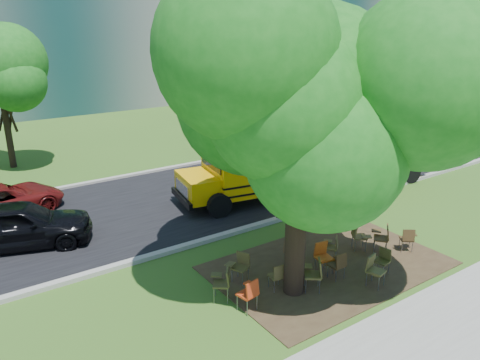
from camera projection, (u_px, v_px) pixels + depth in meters
ground at (293, 268)px, 14.10m from camera, size 160.00×160.00×0.00m
dirt_patch at (329, 265)px, 14.24m from camera, size 7.00×4.50×0.03m
asphalt_road at (184, 199)px, 19.55m from camera, size 80.00×8.00×0.04m
kerb_near at (237, 231)px, 16.42m from camera, size 80.00×0.25×0.14m
kerb_far at (144, 173)px, 22.74m from camera, size 80.00×0.25×0.14m
bg_tree_2 at (0, 84)px, 22.55m from camera, size 4.80×4.80×6.62m
bg_tree_3 at (244, 58)px, 27.70m from camera, size 5.60×5.60×7.84m
bg_tree_4 at (350, 64)px, 31.43m from camera, size 5.00×5.00×6.85m
main_tree at (301, 102)px, 11.18m from camera, size 7.20×7.20×8.83m
school_bus at (321, 152)px, 20.35m from camera, size 11.90×4.33×2.85m
chair_0 at (249, 292)px, 11.84m from camera, size 0.62×0.63×0.91m
chair_1 at (278, 274)px, 12.78m from camera, size 0.58×0.48×0.81m
chair_2 at (315, 272)px, 12.75m from camera, size 0.64×0.81×0.95m
chair_3 at (323, 255)px, 13.68m from camera, size 0.68×0.55×0.94m
chair_4 at (339, 263)px, 13.32m from camera, size 0.55×0.50×0.85m
chair_5 at (374, 268)px, 12.94m from camera, size 0.63×0.67×0.92m
chair_6 at (382, 258)px, 13.65m from camera, size 0.54×0.54×0.80m
chair_7 at (408, 237)px, 14.95m from camera, size 0.70×0.56×0.82m
chair_8 at (223, 280)px, 12.35m from camera, size 0.62×0.78×0.91m
chair_9 at (240, 264)px, 13.23m from camera, size 0.71×0.60×0.88m
chair_10 at (292, 251)px, 14.05m from camera, size 0.48×0.53×0.82m
chair_11 at (333, 245)px, 14.46m from camera, size 0.54×0.68×0.80m
chair_12 at (358, 235)px, 15.01m from camera, size 0.61×0.77×0.91m
chair_13 at (383, 235)px, 14.90m from camera, size 0.64×0.80×0.94m
black_car at (18, 225)px, 15.22m from camera, size 4.93×3.23×1.56m
bg_car_red at (2, 201)px, 17.69m from camera, size 4.84×2.98×1.25m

